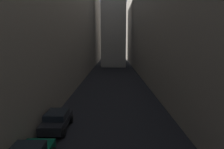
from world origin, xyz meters
TOP-DOWN VIEW (x-y plane):
  - ground_plane at (0.00, 48.00)m, footprint 264.00×264.00m
  - building_block_left at (-12.08, 50.00)m, footprint 13.17×108.00m
  - building_block_right at (13.13, 50.00)m, footprint 15.26×108.00m
  - parked_car_left_far at (-4.40, 24.52)m, footprint 1.95×4.16m

SIDE VIEW (x-z plane):
  - ground_plane at x=0.00m, z-range 0.00..0.00m
  - parked_car_left_far at x=-4.40m, z-range 0.05..1.49m
  - building_block_left at x=-12.08m, z-range 0.00..23.48m
  - building_block_right at x=13.13m, z-range 0.00..23.77m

